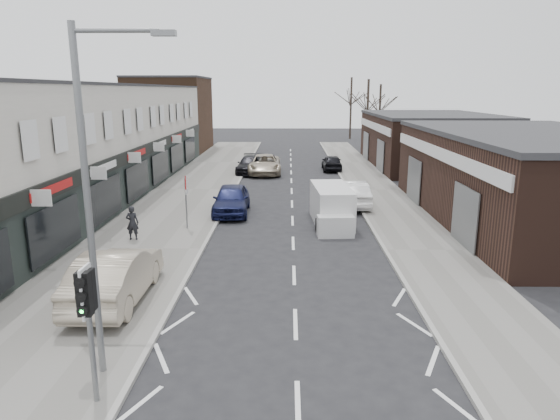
{
  "coord_description": "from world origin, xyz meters",
  "views": [
    {
      "loc": [
        -0.22,
        -11.56,
        6.72
      ],
      "look_at": [
        -0.52,
        5.59,
        2.6
      ],
      "focal_mm": 32.0,
      "sensor_mm": 36.0,
      "label": 1
    }
  ],
  "objects_px": {
    "parked_car_left_b": "(250,165)",
    "parked_car_left_c": "(265,164)",
    "parked_car_left_a": "(231,199)",
    "street_lamp": "(94,188)",
    "parked_car_right_a": "(351,193)",
    "parked_car_right_b": "(332,163)",
    "white_van": "(332,207)",
    "sedan_on_pavement": "(116,275)",
    "traffic_light": "(87,303)",
    "warning_sign": "(186,187)",
    "pedestrian": "(132,223)"
  },
  "relations": [
    {
      "from": "sedan_on_pavement",
      "to": "pedestrian",
      "type": "distance_m",
      "value": 6.88
    },
    {
      "from": "parked_car_right_a",
      "to": "parked_car_right_b",
      "type": "bearing_deg",
      "value": -92.74
    },
    {
      "from": "traffic_light",
      "to": "parked_car_left_a",
      "type": "height_order",
      "value": "traffic_light"
    },
    {
      "from": "warning_sign",
      "to": "white_van",
      "type": "height_order",
      "value": "warning_sign"
    },
    {
      "from": "pedestrian",
      "to": "parked_car_left_b",
      "type": "relative_size",
      "value": 0.32
    },
    {
      "from": "parked_car_left_b",
      "to": "traffic_light",
      "type": "bearing_deg",
      "value": -88.71
    },
    {
      "from": "parked_car_left_a",
      "to": "parked_car_left_b",
      "type": "relative_size",
      "value": 0.97
    },
    {
      "from": "traffic_light",
      "to": "parked_car_left_c",
      "type": "xyz_separation_m",
      "value": [
        2.2,
        31.27,
        -1.63
      ]
    },
    {
      "from": "warning_sign",
      "to": "parked_car_left_a",
      "type": "bearing_deg",
      "value": 63.57
    },
    {
      "from": "white_van",
      "to": "pedestrian",
      "type": "distance_m",
      "value": 9.83
    },
    {
      "from": "pedestrian",
      "to": "parked_car_right_a",
      "type": "distance_m",
      "value": 13.06
    },
    {
      "from": "pedestrian",
      "to": "street_lamp",
      "type": "bearing_deg",
      "value": 104.38
    },
    {
      "from": "traffic_light",
      "to": "warning_sign",
      "type": "height_order",
      "value": "traffic_light"
    },
    {
      "from": "street_lamp",
      "to": "warning_sign",
      "type": "xyz_separation_m",
      "value": [
        -0.63,
        12.8,
        -2.42
      ]
    },
    {
      "from": "traffic_light",
      "to": "sedan_on_pavement",
      "type": "height_order",
      "value": "traffic_light"
    },
    {
      "from": "parked_car_left_b",
      "to": "parked_car_right_a",
      "type": "xyz_separation_m",
      "value": [
        6.9,
        -12.08,
        0.06
      ]
    },
    {
      "from": "parked_car_left_b",
      "to": "street_lamp",
      "type": "bearing_deg",
      "value": -89.01
    },
    {
      "from": "warning_sign",
      "to": "sedan_on_pavement",
      "type": "height_order",
      "value": "warning_sign"
    },
    {
      "from": "parked_car_left_a",
      "to": "parked_car_right_b",
      "type": "height_order",
      "value": "parked_car_left_a"
    },
    {
      "from": "street_lamp",
      "to": "parked_car_right_b",
      "type": "distance_m",
      "value": 33.13
    },
    {
      "from": "parked_car_left_b",
      "to": "parked_car_left_c",
      "type": "bearing_deg",
      "value": -10.11
    },
    {
      "from": "parked_car_left_a",
      "to": "parked_car_right_b",
      "type": "xyz_separation_m",
      "value": [
        6.9,
        15.56,
        -0.13
      ]
    },
    {
      "from": "warning_sign",
      "to": "white_van",
      "type": "bearing_deg",
      "value": 10.61
    },
    {
      "from": "parked_car_left_a",
      "to": "parked_car_right_b",
      "type": "relative_size",
      "value": 1.19
    },
    {
      "from": "parked_car_left_a",
      "to": "pedestrian",
      "type": "bearing_deg",
      "value": -126.75
    },
    {
      "from": "parked_car_left_b",
      "to": "parked_car_left_c",
      "type": "height_order",
      "value": "parked_car_left_c"
    },
    {
      "from": "parked_car_left_b",
      "to": "parked_car_right_a",
      "type": "distance_m",
      "value": 13.91
    },
    {
      "from": "parked_car_left_c",
      "to": "parked_car_right_b",
      "type": "xyz_separation_m",
      "value": [
        5.7,
        1.85,
        -0.11
      ]
    },
    {
      "from": "parked_car_left_a",
      "to": "parked_car_right_b",
      "type": "distance_m",
      "value": 17.03
    },
    {
      "from": "street_lamp",
      "to": "parked_car_right_a",
      "type": "distance_m",
      "value": 20.31
    },
    {
      "from": "parked_car_left_c",
      "to": "parked_car_right_a",
      "type": "bearing_deg",
      "value": -66.32
    },
    {
      "from": "parked_car_right_a",
      "to": "traffic_light",
      "type": "bearing_deg",
      "value": 65.18
    },
    {
      "from": "street_lamp",
      "to": "pedestrian",
      "type": "height_order",
      "value": "street_lamp"
    },
    {
      "from": "pedestrian",
      "to": "parked_car_left_a",
      "type": "distance_m",
      "value": 6.7
    },
    {
      "from": "sedan_on_pavement",
      "to": "parked_car_left_b",
      "type": "xyz_separation_m",
      "value": [
        2.34,
        26.17,
        -0.26
      ]
    },
    {
      "from": "parked_car_left_a",
      "to": "parked_car_left_c",
      "type": "xyz_separation_m",
      "value": [
        1.2,
        13.71,
        -0.02
      ]
    },
    {
      "from": "parked_car_left_a",
      "to": "parked_car_left_b",
      "type": "bearing_deg",
      "value": 88.58
    },
    {
      "from": "parked_car_right_a",
      "to": "parked_car_right_b",
      "type": "xyz_separation_m",
      "value": [
        0.0,
        13.65,
        -0.1
      ]
    },
    {
      "from": "warning_sign",
      "to": "parked_car_right_a",
      "type": "xyz_separation_m",
      "value": [
        8.66,
        5.45,
        -1.43
      ]
    },
    {
      "from": "parked_car_left_b",
      "to": "parked_car_left_c",
      "type": "distance_m",
      "value": 1.23
    },
    {
      "from": "street_lamp",
      "to": "parked_car_right_a",
      "type": "xyz_separation_m",
      "value": [
        8.03,
        18.25,
        -3.85
      ]
    },
    {
      "from": "parked_car_left_a",
      "to": "parked_car_right_a",
      "type": "xyz_separation_m",
      "value": [
        6.9,
        1.91,
        -0.03
      ]
    },
    {
      "from": "street_lamp",
      "to": "parked_car_left_c",
      "type": "distance_m",
      "value": 30.38
    },
    {
      "from": "warning_sign",
      "to": "white_van",
      "type": "xyz_separation_m",
      "value": [
        7.16,
        1.34,
        -1.28
      ]
    },
    {
      "from": "sedan_on_pavement",
      "to": "parked_car_right_a",
      "type": "distance_m",
      "value": 16.85
    },
    {
      "from": "white_van",
      "to": "parked_car_left_c",
      "type": "xyz_separation_m",
      "value": [
        -4.2,
        15.91,
        -0.13
      ]
    },
    {
      "from": "sedan_on_pavement",
      "to": "warning_sign",
      "type": "bearing_deg",
      "value": -93.95
    },
    {
      "from": "white_van",
      "to": "parked_car_left_a",
      "type": "xyz_separation_m",
      "value": [
        -5.4,
        2.2,
        -0.11
      ]
    },
    {
      "from": "street_lamp",
      "to": "parked_car_left_a",
      "type": "height_order",
      "value": "street_lamp"
    },
    {
      "from": "sedan_on_pavement",
      "to": "parked_car_right_b",
      "type": "distance_m",
      "value": 29.24
    }
  ]
}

